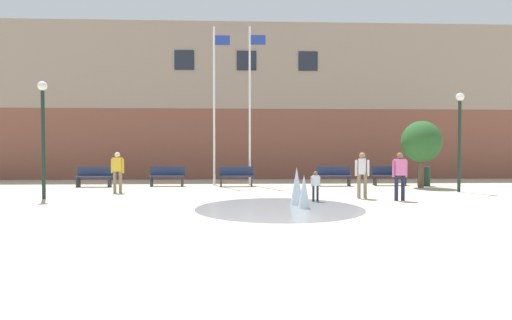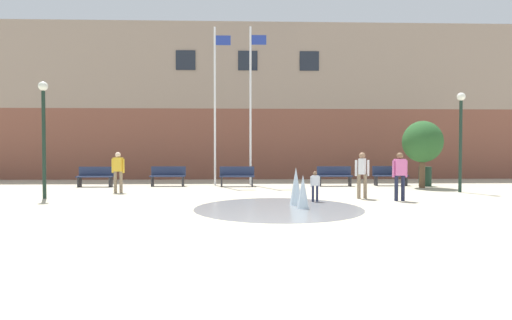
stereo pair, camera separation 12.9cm
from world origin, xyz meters
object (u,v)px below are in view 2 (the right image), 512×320
at_px(park_bench_near_trashcan, 390,175).
at_px(flagpole_left, 216,101).
at_px(adult_in_red, 118,169).
at_px(lamp_post_right_lane, 461,127).
at_px(park_bench_center, 237,176).
at_px(street_tree_near_building, 422,142).
at_px(park_bench_under_right_flagpole, 334,176).
at_px(adult_near_bench, 400,173).
at_px(park_bench_under_left_flagpole, 168,176).
at_px(lamp_post_left_lane, 44,123).
at_px(flagpole_right, 251,101).
at_px(child_running, 315,184).
at_px(adult_watching, 362,172).
at_px(park_bench_left_of_flagpoles, 96,176).
at_px(trash_can, 425,176).

bearing_deg(park_bench_near_trashcan, flagpole_left, 177.28).
relative_size(adult_in_red, lamp_post_right_lane, 0.40).
bearing_deg(adult_in_red, flagpole_left, 55.60).
relative_size(park_bench_center, flagpole_left, 0.21).
bearing_deg(street_tree_near_building, flagpole_left, 170.14).
height_order(park_bench_under_right_flagpole, street_tree_near_building, street_tree_near_building).
distance_m(adult_near_bench, flagpole_left, 9.36).
distance_m(park_bench_under_left_flagpole, park_bench_center, 3.20).
xyz_separation_m(park_bench_under_left_flagpole, lamp_post_left_lane, (-3.36, -4.63, 2.13)).
relative_size(adult_in_red, flagpole_right, 0.21).
xyz_separation_m(park_bench_under_left_flagpole, child_running, (5.82, -5.74, 0.10)).
xyz_separation_m(park_bench_near_trashcan, child_running, (-4.59, -5.76, 0.10)).
xyz_separation_m(adult_watching, street_tree_near_building, (3.81, 3.78, 1.09)).
relative_size(park_bench_center, flagpole_right, 0.21).
distance_m(park_bench_under_left_flagpole, adult_near_bench, 10.32).
xyz_separation_m(park_bench_left_of_flagpoles, child_running, (9.05, -5.53, 0.10)).
distance_m(park_bench_center, adult_near_bench, 7.68).
distance_m(park_bench_left_of_flagpoles, adult_in_red, 3.27).
relative_size(adult_near_bench, child_running, 1.61).
bearing_deg(park_bench_near_trashcan, lamp_post_right_lane, -61.40).
distance_m(park_bench_left_of_flagpoles, park_bench_under_left_flagpole, 3.24).
height_order(park_bench_center, street_tree_near_building, street_tree_near_building).
height_order(adult_watching, lamp_post_left_lane, lamp_post_left_lane).
height_order(park_bench_under_left_flagpole, child_running, child_running).
bearing_deg(park_bench_center, adult_watching, -47.25).
bearing_deg(park_bench_center, lamp_post_left_lane, -146.14).
distance_m(park_bench_under_left_flagpole, park_bench_under_right_flagpole, 7.73).
distance_m(park_bench_near_trashcan, adult_watching, 5.76).
bearing_deg(trash_can, flagpole_left, 175.67).
height_order(adult_near_bench, child_running, adult_near_bench).
relative_size(park_bench_under_left_flagpole, park_bench_near_trashcan, 1.00).
distance_m(adult_in_red, flagpole_right, 6.91).
bearing_deg(park_bench_center, flagpole_right, 44.07).
xyz_separation_m(adult_watching, adult_near_bench, (1.04, -0.68, 0.00)).
xyz_separation_m(flagpole_right, lamp_post_left_lane, (-7.22, -5.04, -1.38)).
relative_size(adult_near_bench, flagpole_right, 0.21).
bearing_deg(adult_watching, trash_can, 165.05).
bearing_deg(park_bench_left_of_flagpoles, adult_watching, -23.77).
bearing_deg(adult_in_red, child_running, -8.73).
height_order(park_bench_left_of_flagpoles, flagpole_right, flagpole_right).
relative_size(park_bench_center, adult_watching, 1.01).
bearing_deg(adult_near_bench, park_bench_center, 128.65).
bearing_deg(trash_can, park_bench_left_of_flagpoles, 179.56).
distance_m(child_running, flagpole_right, 7.30).
distance_m(park_bench_near_trashcan, flagpole_right, 7.44).
distance_m(flagpole_left, lamp_post_right_lane, 10.58).
bearing_deg(flagpole_left, child_running, -59.38).
bearing_deg(adult_near_bench, park_bench_under_left_flagpole, 140.36).
xyz_separation_m(park_bench_under_left_flagpole, adult_watching, (7.58, -4.98, 0.45)).
xyz_separation_m(park_bench_left_of_flagpoles, lamp_post_left_lane, (-0.12, -4.42, 2.13)).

